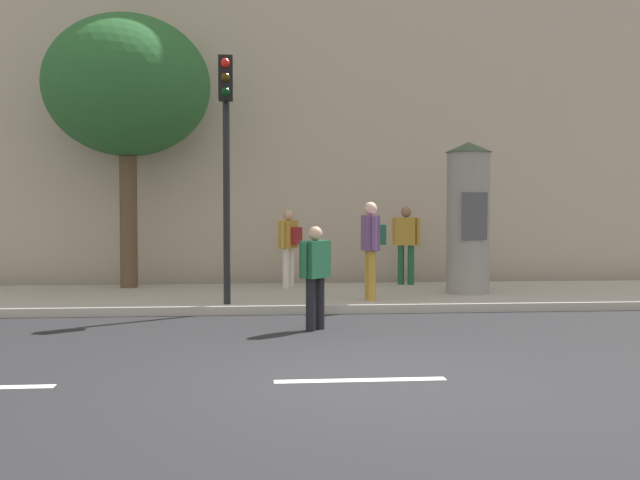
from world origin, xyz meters
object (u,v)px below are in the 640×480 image
(pedestrian_near_pole, at_px, (289,241))
(pedestrian_tallest, at_px, (371,241))
(pedestrian_with_backpack, at_px, (406,239))
(traffic_light, at_px, (226,138))
(street_tree, at_px, (127,87))
(poster_column, at_px, (468,217))
(pedestrian_in_dark_shirt, at_px, (315,270))

(pedestrian_near_pole, relative_size, pedestrian_tallest, 0.92)
(pedestrian_with_backpack, distance_m, pedestrian_near_pole, 2.61)
(traffic_light, bearing_deg, pedestrian_tallest, 10.67)
(street_tree, bearing_deg, pedestrian_with_backpack, 1.01)
(poster_column, distance_m, street_tree, 7.51)
(pedestrian_near_pole, bearing_deg, pedestrian_with_backpack, 9.67)
(poster_column, distance_m, pedestrian_near_pole, 3.73)
(pedestrian_with_backpack, xyz_separation_m, pedestrian_near_pole, (-2.57, -0.44, -0.02))
(pedestrian_in_dark_shirt, bearing_deg, street_tree, 124.90)
(street_tree, distance_m, pedestrian_with_backpack, 6.74)
(pedestrian_in_dark_shirt, height_order, pedestrian_with_backpack, pedestrian_with_backpack)
(pedestrian_with_backpack, height_order, pedestrian_tallest, pedestrian_tallest)
(pedestrian_tallest, bearing_deg, street_tree, 150.73)
(poster_column, height_order, pedestrian_in_dark_shirt, poster_column)
(pedestrian_with_backpack, distance_m, pedestrian_tallest, 3.01)
(traffic_light, relative_size, pedestrian_in_dark_shirt, 2.75)
(traffic_light, bearing_deg, street_tree, 124.50)
(pedestrian_in_dark_shirt, distance_m, pedestrian_tallest, 2.71)
(poster_column, distance_m, pedestrian_in_dark_shirt, 4.74)
(traffic_light, relative_size, pedestrian_with_backpack, 2.48)
(poster_column, relative_size, pedestrian_in_dark_shirt, 1.92)
(street_tree, xyz_separation_m, pedestrian_in_dark_shirt, (3.53, -5.06, -3.45))
(poster_column, bearing_deg, pedestrian_tallest, -155.22)
(street_tree, distance_m, pedestrian_near_pole, 4.66)
(pedestrian_near_pole, bearing_deg, pedestrian_tallest, -59.38)
(traffic_light, height_order, pedestrian_with_backpack, traffic_light)
(poster_column, bearing_deg, traffic_light, -162.79)
(traffic_light, relative_size, pedestrian_near_pole, 2.58)
(street_tree, height_order, pedestrian_with_backpack, street_tree)
(street_tree, xyz_separation_m, pedestrian_tallest, (4.74, -2.66, -3.13))
(traffic_light, xyz_separation_m, pedestrian_with_backpack, (3.78, 3.25, -1.84))
(traffic_light, xyz_separation_m, street_tree, (-2.16, 3.14, 1.35))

